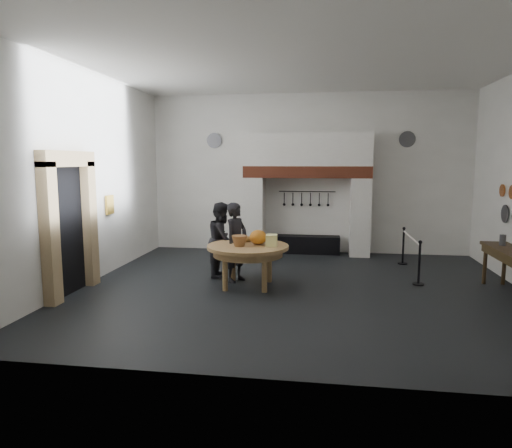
# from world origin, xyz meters

# --- Properties ---
(floor) EXTENTS (9.00, 8.00, 0.02)m
(floor) POSITION_xyz_m (0.00, 0.00, 0.00)
(floor) COLOR black
(floor) RESTS_ON ground
(ceiling) EXTENTS (9.00, 8.00, 0.02)m
(ceiling) POSITION_xyz_m (0.00, 0.00, 4.50)
(ceiling) COLOR silver
(ceiling) RESTS_ON wall_back
(wall_back) EXTENTS (9.00, 0.02, 4.50)m
(wall_back) POSITION_xyz_m (0.00, 4.00, 2.25)
(wall_back) COLOR white
(wall_back) RESTS_ON floor
(wall_front) EXTENTS (9.00, 0.02, 4.50)m
(wall_front) POSITION_xyz_m (0.00, -4.00, 2.25)
(wall_front) COLOR white
(wall_front) RESTS_ON floor
(wall_left) EXTENTS (0.02, 8.00, 4.50)m
(wall_left) POSITION_xyz_m (-4.50, 0.00, 2.25)
(wall_left) COLOR white
(wall_left) RESTS_ON floor
(chimney_pier_left) EXTENTS (0.55, 0.70, 2.15)m
(chimney_pier_left) POSITION_xyz_m (-1.48, 3.65, 1.07)
(chimney_pier_left) COLOR silver
(chimney_pier_left) RESTS_ON floor
(chimney_pier_right) EXTENTS (0.55, 0.70, 2.15)m
(chimney_pier_right) POSITION_xyz_m (1.48, 3.65, 1.07)
(chimney_pier_right) COLOR silver
(chimney_pier_right) RESTS_ON floor
(hearth_brick_band) EXTENTS (3.50, 0.72, 0.32)m
(hearth_brick_band) POSITION_xyz_m (0.00, 3.65, 2.31)
(hearth_brick_band) COLOR #9E442B
(hearth_brick_band) RESTS_ON chimney_pier_left
(chimney_hood) EXTENTS (3.50, 0.70, 0.90)m
(chimney_hood) POSITION_xyz_m (0.00, 3.65, 2.92)
(chimney_hood) COLOR silver
(chimney_hood) RESTS_ON hearth_brick_band
(iron_range) EXTENTS (1.90, 0.45, 0.50)m
(iron_range) POSITION_xyz_m (0.00, 3.72, 0.25)
(iron_range) COLOR black
(iron_range) RESTS_ON floor
(utensil_rail) EXTENTS (1.60, 0.02, 0.02)m
(utensil_rail) POSITION_xyz_m (0.00, 3.92, 1.75)
(utensil_rail) COLOR black
(utensil_rail) RESTS_ON wall_back
(door_recess) EXTENTS (0.04, 1.10, 2.50)m
(door_recess) POSITION_xyz_m (-4.47, -1.00, 1.25)
(door_recess) COLOR black
(door_recess) RESTS_ON floor
(door_jamb_near) EXTENTS (0.22, 0.30, 2.60)m
(door_jamb_near) POSITION_xyz_m (-4.38, -1.70, 1.30)
(door_jamb_near) COLOR tan
(door_jamb_near) RESTS_ON floor
(door_jamb_far) EXTENTS (0.22, 0.30, 2.60)m
(door_jamb_far) POSITION_xyz_m (-4.38, -0.30, 1.30)
(door_jamb_far) COLOR tan
(door_jamb_far) RESTS_ON floor
(door_lintel) EXTENTS (0.22, 1.70, 0.30)m
(door_lintel) POSITION_xyz_m (-4.38, -1.00, 2.65)
(door_lintel) COLOR tan
(door_lintel) RESTS_ON door_jamb_near
(wall_plaque) EXTENTS (0.05, 0.34, 0.44)m
(wall_plaque) POSITION_xyz_m (-4.45, 0.80, 1.60)
(wall_plaque) COLOR gold
(wall_plaque) RESTS_ON wall_left
(work_table) EXTENTS (1.91, 1.91, 0.07)m
(work_table) POSITION_xyz_m (-1.06, 0.05, 0.84)
(work_table) COLOR #B17F53
(work_table) RESTS_ON floor
(pumpkin) EXTENTS (0.36, 0.36, 0.31)m
(pumpkin) POSITION_xyz_m (-0.86, 0.15, 1.03)
(pumpkin) COLOR orange
(pumpkin) RESTS_ON work_table
(cheese_block_big) EXTENTS (0.22, 0.22, 0.24)m
(cheese_block_big) POSITION_xyz_m (-0.56, 0.00, 0.99)
(cheese_block_big) COLOR #FFFC98
(cheese_block_big) RESTS_ON work_table
(cheese_block_small) EXTENTS (0.18, 0.18, 0.20)m
(cheese_block_small) POSITION_xyz_m (-0.58, 0.30, 0.97)
(cheese_block_small) COLOR #FFE898
(cheese_block_small) RESTS_ON work_table
(wicker_basket) EXTENTS (0.36, 0.36, 0.22)m
(wicker_basket) POSITION_xyz_m (-1.21, -0.10, 0.98)
(wicker_basket) COLOR olive
(wicker_basket) RESTS_ON work_table
(bread_loaf) EXTENTS (0.31, 0.18, 0.13)m
(bread_loaf) POSITION_xyz_m (-1.16, 0.40, 0.94)
(bread_loaf) COLOR #AD7D3D
(bread_loaf) RESTS_ON work_table
(visitor_near) EXTENTS (0.64, 0.75, 1.72)m
(visitor_near) POSITION_xyz_m (-1.38, 0.42, 0.86)
(visitor_near) COLOR black
(visitor_near) RESTS_ON floor
(visitor_far) EXTENTS (0.66, 0.84, 1.69)m
(visitor_far) POSITION_xyz_m (-1.78, 0.82, 0.85)
(visitor_far) COLOR black
(visitor_far) RESTS_ON floor
(pewter_jug) EXTENTS (0.12, 0.12, 0.22)m
(pewter_jug) POSITION_xyz_m (4.10, 0.65, 1.01)
(pewter_jug) COLOR #48484D
(pewter_jug) RESTS_ON side_table
(copper_pan_c) EXTENTS (0.03, 0.30, 0.30)m
(copper_pan_c) POSITION_xyz_m (4.46, 1.30, 1.95)
(copper_pan_c) COLOR #C6662D
(copper_pan_c) RESTS_ON wall_right
(copper_pan_d) EXTENTS (0.03, 0.28, 0.28)m
(copper_pan_d) POSITION_xyz_m (4.46, 1.85, 1.95)
(copper_pan_d) COLOR #C6662D
(copper_pan_d) RESTS_ON wall_right
(pewter_plate_right) EXTENTS (0.03, 0.40, 0.40)m
(pewter_plate_right) POSITION_xyz_m (4.46, 1.60, 1.45)
(pewter_plate_right) COLOR #4C4C51
(pewter_plate_right) RESTS_ON wall_right
(pewter_plate_back_left) EXTENTS (0.44, 0.03, 0.44)m
(pewter_plate_back_left) POSITION_xyz_m (-2.70, 3.96, 3.20)
(pewter_plate_back_left) COLOR #4C4C51
(pewter_plate_back_left) RESTS_ON wall_back
(pewter_plate_back_right) EXTENTS (0.44, 0.03, 0.44)m
(pewter_plate_back_right) POSITION_xyz_m (2.70, 3.96, 3.20)
(pewter_plate_back_right) COLOR #4C4C51
(pewter_plate_back_right) RESTS_ON wall_back
(barrier_post_near) EXTENTS (0.05, 0.05, 0.90)m
(barrier_post_near) POSITION_xyz_m (2.50, 0.69, 0.45)
(barrier_post_near) COLOR black
(barrier_post_near) RESTS_ON floor
(barrier_post_far) EXTENTS (0.05, 0.05, 0.90)m
(barrier_post_far) POSITION_xyz_m (2.50, 2.69, 0.45)
(barrier_post_far) COLOR black
(barrier_post_far) RESTS_ON floor
(barrier_rope) EXTENTS (0.04, 2.00, 0.04)m
(barrier_rope) POSITION_xyz_m (2.50, 1.69, 0.85)
(barrier_rope) COLOR white
(barrier_rope) RESTS_ON barrier_post_near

